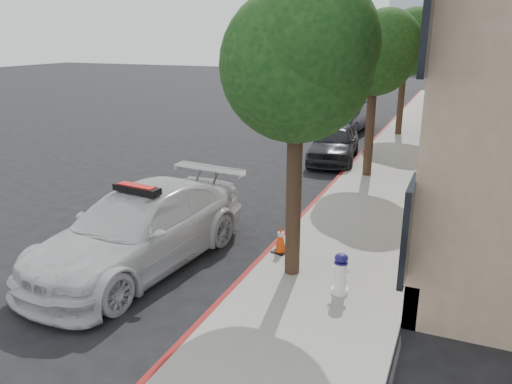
{
  "coord_description": "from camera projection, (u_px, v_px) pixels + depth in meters",
  "views": [
    {
      "loc": [
        5.78,
        -10.77,
        4.79
      ],
      "look_at": [
        1.18,
        0.22,
        1.0
      ],
      "focal_mm": 35.0,
      "sensor_mm": 36.0,
      "label": 1
    }
  ],
  "objects": [
    {
      "name": "parked_car_far",
      "position": [
        348.0,
        117.0,
        25.36
      ],
      "size": [
        1.85,
        4.76,
        1.54
      ],
      "primitive_type": "imported",
      "rotation": [
        0.0,
        0.0,
        -0.05
      ],
      "color": "black",
      "rests_on": "ground"
    },
    {
      "name": "tree_far",
      "position": [
        406.0,
        43.0,
        22.94
      ],
      "size": [
        3.1,
        3.0,
        5.81
      ],
      "color": "black",
      "rests_on": "sidewalk"
    },
    {
      "name": "sidewalk",
      "position": [
        402.0,
        154.0,
        20.49
      ],
      "size": [
        3.2,
        50.0,
        0.15
      ],
      "primitive_type": "cube",
      "color": "gray",
      "rests_on": "ground"
    },
    {
      "name": "ground",
      "position": [
        211.0,
        225.0,
        13.05
      ],
      "size": [
        120.0,
        120.0,
        0.0
      ],
      "primitive_type": "plane",
      "color": "black",
      "rests_on": "ground"
    },
    {
      "name": "fire_hydrant",
      "position": [
        340.0,
        274.0,
        9.23
      ],
      "size": [
        0.33,
        0.31,
        0.8
      ],
      "rotation": [
        0.0,
        0.0,
        0.04
      ],
      "color": "white",
      "rests_on": "sidewalk"
    },
    {
      "name": "traffic_cone",
      "position": [
        281.0,
        239.0,
        11.01
      ],
      "size": [
        0.4,
        0.4,
        0.62
      ],
      "rotation": [
        0.0,
        0.0,
        -0.29
      ],
      "color": "black",
      "rests_on": "sidewalk"
    },
    {
      "name": "parked_car_mid",
      "position": [
        334.0,
        143.0,
        19.47
      ],
      "size": [
        2.28,
        4.51,
        1.47
      ],
      "primitive_type": "imported",
      "rotation": [
        0.0,
        0.0,
        0.13
      ],
      "color": "black",
      "rests_on": "ground"
    },
    {
      "name": "police_car",
      "position": [
        140.0,
        229.0,
        10.61
      ],
      "size": [
        2.93,
        5.91,
        1.8
      ],
      "rotation": [
        0.0,
        0.0,
        -0.11
      ],
      "color": "silver",
      "rests_on": "ground"
    },
    {
      "name": "tree_mid",
      "position": [
        376.0,
        54.0,
        15.97
      ],
      "size": [
        2.77,
        2.64,
        5.43
      ],
      "color": "black",
      "rests_on": "sidewalk"
    },
    {
      "name": "tree_near",
      "position": [
        298.0,
        64.0,
        8.9
      ],
      "size": [
        2.92,
        2.82,
        5.62
      ],
      "color": "black",
      "rests_on": "sidewalk"
    },
    {
      "name": "curb_strip",
      "position": [
        365.0,
        151.0,
        21.06
      ],
      "size": [
        0.12,
        50.0,
        0.15
      ],
      "primitive_type": "cube",
      "color": "maroon",
      "rests_on": "ground"
    }
  ]
}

